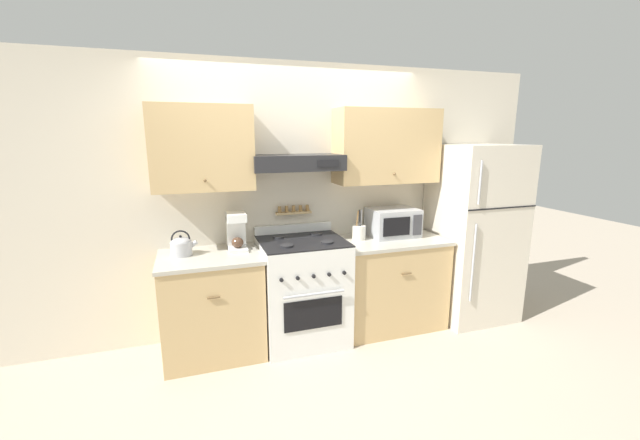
{
  "coord_description": "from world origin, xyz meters",
  "views": [
    {
      "loc": [
        -0.92,
        -2.97,
        1.9
      ],
      "look_at": [
        0.15,
        0.27,
        1.15
      ],
      "focal_mm": 22.0,
      "sensor_mm": 36.0,
      "label": 1
    }
  ],
  "objects_px": {
    "tea_kettle": "(181,246)",
    "microwave": "(393,222)",
    "utensil_crock": "(359,232)",
    "coffee_maker": "(236,231)",
    "stove_range": "(303,290)",
    "refrigerator": "(474,233)"
  },
  "relations": [
    {
      "from": "tea_kettle",
      "to": "utensil_crock",
      "type": "bearing_deg",
      "value": 0.0
    },
    {
      "from": "coffee_maker",
      "to": "microwave",
      "type": "relative_size",
      "value": 0.71
    },
    {
      "from": "coffee_maker",
      "to": "utensil_crock",
      "type": "bearing_deg",
      "value": -1.54
    },
    {
      "from": "utensil_crock",
      "to": "tea_kettle",
      "type": "bearing_deg",
      "value": -180.0
    },
    {
      "from": "stove_range",
      "to": "refrigerator",
      "type": "relative_size",
      "value": 0.58
    },
    {
      "from": "stove_range",
      "to": "utensil_crock",
      "type": "relative_size",
      "value": 3.6
    },
    {
      "from": "coffee_maker",
      "to": "refrigerator",
      "type": "bearing_deg",
      "value": -3.73
    },
    {
      "from": "tea_kettle",
      "to": "utensil_crock",
      "type": "height_order",
      "value": "utensil_crock"
    },
    {
      "from": "microwave",
      "to": "utensil_crock",
      "type": "height_order",
      "value": "utensil_crock"
    },
    {
      "from": "utensil_crock",
      "to": "coffee_maker",
      "type": "bearing_deg",
      "value": 178.46
    },
    {
      "from": "microwave",
      "to": "refrigerator",
      "type": "bearing_deg",
      "value": -9.36
    },
    {
      "from": "refrigerator",
      "to": "tea_kettle",
      "type": "bearing_deg",
      "value": 177.5
    },
    {
      "from": "microwave",
      "to": "coffee_maker",
      "type": "bearing_deg",
      "value": 179.5
    },
    {
      "from": "refrigerator",
      "to": "coffee_maker",
      "type": "xyz_separation_m",
      "value": [
        -2.41,
        0.16,
        0.17
      ]
    },
    {
      "from": "tea_kettle",
      "to": "microwave",
      "type": "distance_m",
      "value": 2.0
    },
    {
      "from": "refrigerator",
      "to": "utensil_crock",
      "type": "distance_m",
      "value": 1.25
    },
    {
      "from": "stove_range",
      "to": "utensil_crock",
      "type": "bearing_deg",
      "value": 8.56
    },
    {
      "from": "refrigerator",
      "to": "tea_kettle",
      "type": "distance_m",
      "value": 2.87
    },
    {
      "from": "microwave",
      "to": "utensil_crock",
      "type": "distance_m",
      "value": 0.38
    },
    {
      "from": "stove_range",
      "to": "refrigerator",
      "type": "xyz_separation_m",
      "value": [
        1.84,
        -0.04,
        0.41
      ]
    },
    {
      "from": "stove_range",
      "to": "coffee_maker",
      "type": "relative_size",
      "value": 3.14
    },
    {
      "from": "tea_kettle",
      "to": "coffee_maker",
      "type": "relative_size",
      "value": 0.67
    }
  ]
}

